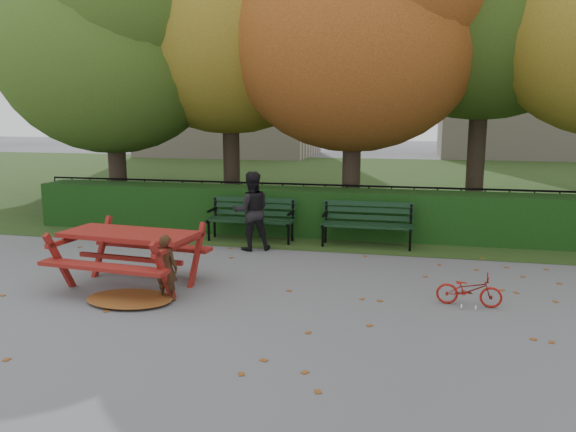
% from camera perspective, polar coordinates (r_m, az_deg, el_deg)
% --- Properties ---
extents(ground, '(90.00, 90.00, 0.00)m').
position_cam_1_polar(ground, '(8.06, -2.07, -8.71)').
color(ground, slate).
rests_on(ground, ground).
extents(grass_strip, '(90.00, 90.00, 0.00)m').
position_cam_1_polar(grass_strip, '(21.61, 7.26, 3.45)').
color(grass_strip, '#233E18').
rests_on(grass_strip, ground).
extents(building_left, '(10.00, 7.00, 15.00)m').
position_cam_1_polar(building_left, '(35.44, -5.94, 18.40)').
color(building_left, '#BDAA97').
rests_on(building_left, ground).
extents(building_right, '(9.00, 6.00, 12.00)m').
position_cam_1_polar(building_right, '(36.04, 22.93, 15.11)').
color(building_right, '#BDAA97').
rests_on(building_right, ground).
extents(hedge, '(13.00, 0.90, 1.00)m').
position_cam_1_polar(hedge, '(12.21, 3.20, 0.38)').
color(hedge, black).
rests_on(hedge, ground).
extents(iron_fence, '(14.00, 0.04, 1.02)m').
position_cam_1_polar(iron_fence, '(12.98, 3.77, 1.15)').
color(iron_fence, black).
rests_on(iron_fence, ground).
extents(tree_a, '(5.88, 5.60, 7.48)m').
position_cam_1_polar(tree_a, '(14.88, -17.00, 17.33)').
color(tree_a, '#30211B').
rests_on(tree_a, ground).
extents(tree_c, '(6.30, 6.00, 8.00)m').
position_cam_1_polar(tree_c, '(13.54, 8.16, 19.68)').
color(tree_c, '#30211B').
rests_on(tree_c, ground).
extents(tree_f, '(6.93, 6.60, 9.19)m').
position_cam_1_polar(tree_f, '(19.15, -16.93, 19.27)').
color(tree_f, '#30211B').
rests_on(tree_f, ground).
extents(bench_left, '(1.80, 0.57, 0.88)m').
position_cam_1_polar(bench_left, '(11.72, -3.72, 0.04)').
color(bench_left, black).
rests_on(bench_left, ground).
extents(bench_right, '(1.80, 0.57, 0.88)m').
position_cam_1_polar(bench_right, '(11.30, 8.05, -0.44)').
color(bench_right, black).
rests_on(bench_right, ground).
extents(picnic_table, '(2.17, 1.82, 0.98)m').
position_cam_1_polar(picnic_table, '(8.87, -15.83, -2.78)').
color(picnic_table, maroon).
rests_on(picnic_table, ground).
extents(leaf_pile, '(1.31, 0.94, 0.09)m').
position_cam_1_polar(leaf_pile, '(8.36, -15.79, -8.08)').
color(leaf_pile, maroon).
rests_on(leaf_pile, ground).
extents(leaf_scatter, '(9.00, 5.70, 0.01)m').
position_cam_1_polar(leaf_scatter, '(8.34, -1.55, -8.01)').
color(leaf_scatter, maroon).
rests_on(leaf_scatter, ground).
extents(child, '(0.38, 0.28, 0.96)m').
position_cam_1_polar(child, '(8.17, -12.26, -5.15)').
color(child, '#382112').
rests_on(child, ground).
extents(adult, '(0.92, 0.83, 1.53)m').
position_cam_1_polar(adult, '(10.86, -3.74, 0.51)').
color(adult, black).
rests_on(adult, ground).
extents(bicycle, '(0.90, 0.37, 0.46)m').
position_cam_1_polar(bicycle, '(8.23, 17.92, -7.14)').
color(bicycle, maroon).
rests_on(bicycle, ground).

